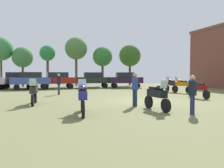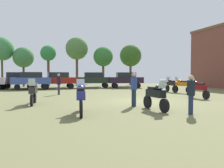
{
  "view_description": "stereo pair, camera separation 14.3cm",
  "coord_description": "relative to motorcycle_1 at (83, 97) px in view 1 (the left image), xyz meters",
  "views": [
    {
      "loc": [
        -6.35,
        -13.48,
        1.73
      ],
      "look_at": [
        0.18,
        6.27,
        0.88
      ],
      "focal_mm": 36.67,
      "sensor_mm": 36.0,
      "label": 1
    },
    {
      "loc": [
        -6.22,
        -13.53,
        1.73
      ],
      "look_at": [
        0.18,
        6.27,
        0.88
      ],
      "focal_mm": 36.67,
      "sensor_mm": 36.0,
      "label": 2
    }
  ],
  "objects": [
    {
      "name": "motorcycle_4",
      "position": [
        10.61,
        9.65,
        -0.01
      ],
      "size": [
        0.62,
        2.22,
        1.5
      ],
      "rotation": [
        0.0,
        0.0,
        -0.08
      ],
      "color": "black",
      "rests_on": "ground"
    },
    {
      "name": "motorcycle_7",
      "position": [
        3.58,
        -0.09,
        -0.02
      ],
      "size": [
        0.62,
        2.12,
        1.48
      ],
      "rotation": [
        0.0,
        0.0,
        3.21
      ],
      "color": "black",
      "rests_on": "ground"
    },
    {
      "name": "tree_5",
      "position": [
        -6.6,
        25.88,
        4.59
      ],
      "size": [
        3.34,
        3.34,
        7.04
      ],
      "color": "#4C4328",
      "rests_on": "ground"
    },
    {
      "name": "tree_2",
      "position": [
        7.8,
        24.16,
        3.69
      ],
      "size": [
        3.0,
        3.0,
        5.99
      ],
      "color": "#4E4324",
      "rests_on": "ground"
    },
    {
      "name": "car_3",
      "position": [
        0.54,
        18.59,
        0.42
      ],
      "size": [
        4.38,
        2.0,
        2.0
      ],
      "rotation": [
        0.0,
        0.0,
        1.62
      ],
      "color": "black",
      "rests_on": "ground"
    },
    {
      "name": "motorcycle_2",
      "position": [
        10.95,
        8.4,
        -0.01
      ],
      "size": [
        0.84,
        2.17,
        1.5
      ],
      "rotation": [
        0.0,
        0.0,
        0.3
      ],
      "color": "black",
      "rests_on": "ground"
    },
    {
      "name": "car_1",
      "position": [
        -4.02,
        20.09,
        0.42
      ],
      "size": [
        4.55,
        2.52,
        2.0
      ],
      "rotation": [
        0.0,
        0.0,
        1.4
      ],
      "color": "black",
      "rests_on": "ground"
    },
    {
      "name": "person_3",
      "position": [
        -0.09,
        10.12,
        0.31
      ],
      "size": [
        0.43,
        0.43,
        1.8
      ],
      "rotation": [
        0.0,
        0.0,
        4.38
      ],
      "color": "#2A2D3E",
      "rests_on": "ground"
    },
    {
      "name": "ground_plane",
      "position": [
        4.48,
        3.75,
        -0.76
      ],
      "size": [
        44.0,
        52.0,
        0.02
      ],
      "color": "olive"
    },
    {
      "name": "car_4",
      "position": [
        9.03,
        17.73,
        0.42
      ],
      "size": [
        4.56,
        2.59,
        2.0
      ],
      "rotation": [
        0.0,
        0.0,
        1.38
      ],
      "color": "black",
      "rests_on": "ground"
    },
    {
      "name": "car_6",
      "position": [
        -2.54,
        17.9,
        0.42
      ],
      "size": [
        4.41,
        2.09,
        2.0
      ],
      "rotation": [
        0.0,
        0.0,
        1.64
      ],
      "color": "black",
      "rests_on": "ground"
    },
    {
      "name": "person_2",
      "position": [
        3.15,
        1.53,
        0.32
      ],
      "size": [
        0.41,
        0.41,
        1.82
      ],
      "rotation": [
        0.0,
        0.0,
        1.83
      ],
      "color": "#1E2F4C",
      "rests_on": "ground"
    },
    {
      "name": "tree_8",
      "position": [
        -0.29,
        25.63,
        4.04
      ],
      "size": [
        2.31,
        2.31,
        6.07
      ],
      "color": "brown",
      "rests_on": "ground"
    },
    {
      "name": "tree_4",
      "position": [
        3.94,
        25.36,
        4.93
      ],
      "size": [
        3.42,
        3.42,
        7.44
      ],
      "color": "brown",
      "rests_on": "ground"
    },
    {
      "name": "person_1",
      "position": [
        4.5,
        -1.5,
        0.24
      ],
      "size": [
        0.47,
        0.47,
        1.69
      ],
      "rotation": [
        0.0,
        0.0,
        3.72
      ],
      "color": "#1E284D",
      "rests_on": "ground"
    },
    {
      "name": "tree_7",
      "position": [
        12.52,
        24.6,
        4.01
      ],
      "size": [
        3.5,
        3.5,
        6.54
      ],
      "color": "#503B28",
      "rests_on": "ground"
    },
    {
      "name": "tree_6",
      "position": [
        -3.73,
        25.35,
        3.42
      ],
      "size": [
        2.92,
        2.92,
        5.65
      ],
      "color": "brown",
      "rests_on": "ground"
    },
    {
      "name": "car_5",
      "position": [
        5.04,
        18.88,
        0.42
      ],
      "size": [
        4.51,
        2.39,
        2.0
      ],
      "rotation": [
        0.0,
        0.0,
        1.43
      ],
      "color": "black",
      "rests_on": "ground"
    },
    {
      "name": "motorcycle_6",
      "position": [
        -2.02,
        4.05,
        -0.01
      ],
      "size": [
        0.62,
        2.22,
        1.49
      ],
      "rotation": [
        0.0,
        0.0,
        3.05
      ],
      "color": "black",
      "rests_on": "ground"
    },
    {
      "name": "motorcycle_1",
      "position": [
        0.0,
        0.0,
        0.0
      ],
      "size": [
        0.69,
        2.31,
        1.51
      ],
      "rotation": [
        0.0,
        0.0,
        -0.16
      ],
      "color": "black",
      "rests_on": "ground"
    },
    {
      "name": "motorcycle_3",
      "position": [
        9.28,
        4.02,
        -0.02
      ],
      "size": [
        0.62,
        2.23,
        1.47
      ],
      "rotation": [
        0.0,
        0.0,
        0.0
      ],
      "color": "black",
      "rests_on": "ground"
    }
  ]
}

